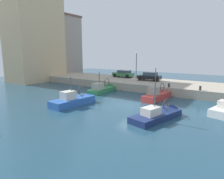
{
  "coord_description": "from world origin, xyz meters",
  "views": [
    {
      "loc": [
        -19.08,
        -10.32,
        5.82
      ],
      "look_at": [
        1.57,
        3.58,
        1.2
      ],
      "focal_mm": 31.38,
      "sensor_mm": 36.0,
      "label": 1
    }
  ],
  "objects_px": {
    "fishing_boat_navy": "(159,117)",
    "mooring_bollard_mid": "(200,88)",
    "fishing_boat_blue": "(75,103)",
    "parked_car_green": "(123,74)",
    "fishing_boat_red": "(158,98)",
    "quay_streetlamp": "(136,61)",
    "fishing_boat_green": "(103,91)",
    "mooring_bollard_north": "(169,85)",
    "parked_car_black": "(150,76)"
  },
  "relations": [
    {
      "from": "fishing_boat_red",
      "to": "parked_car_black",
      "type": "xyz_separation_m",
      "value": [
        7.62,
        4.46,
        1.81
      ]
    },
    {
      "from": "fishing_boat_blue",
      "to": "quay_streetlamp",
      "type": "distance_m",
      "value": 16.8
    },
    {
      "from": "parked_car_black",
      "to": "mooring_bollard_north",
      "type": "bearing_deg",
      "value": -134.4
    },
    {
      "from": "fishing_boat_green",
      "to": "mooring_bollard_mid",
      "type": "xyz_separation_m",
      "value": [
        2.61,
        -13.37,
        1.35
      ]
    },
    {
      "from": "fishing_boat_blue",
      "to": "parked_car_black",
      "type": "relative_size",
      "value": 1.58
    },
    {
      "from": "fishing_boat_navy",
      "to": "mooring_bollard_north",
      "type": "distance_m",
      "value": 10.22
    },
    {
      "from": "fishing_boat_navy",
      "to": "parked_car_black",
      "type": "height_order",
      "value": "fishing_boat_navy"
    },
    {
      "from": "parked_car_black",
      "to": "mooring_bollard_mid",
      "type": "height_order",
      "value": "parked_car_black"
    },
    {
      "from": "fishing_boat_green",
      "to": "mooring_bollard_north",
      "type": "distance_m",
      "value": 9.82
    },
    {
      "from": "fishing_boat_red",
      "to": "mooring_bollard_north",
      "type": "relative_size",
      "value": 11.06
    },
    {
      "from": "fishing_boat_navy",
      "to": "mooring_bollard_north",
      "type": "bearing_deg",
      "value": 13.39
    },
    {
      "from": "mooring_bollard_north",
      "to": "fishing_boat_green",
      "type": "bearing_deg",
      "value": 105.58
    },
    {
      "from": "fishing_boat_green",
      "to": "parked_car_black",
      "type": "bearing_deg",
      "value": -30.55
    },
    {
      "from": "fishing_boat_red",
      "to": "parked_car_black",
      "type": "bearing_deg",
      "value": 30.36
    },
    {
      "from": "fishing_boat_blue",
      "to": "parked_car_green",
      "type": "relative_size",
      "value": 1.52
    },
    {
      "from": "mooring_bollard_mid",
      "to": "quay_streetlamp",
      "type": "relative_size",
      "value": 0.11
    },
    {
      "from": "fishing_boat_green",
      "to": "mooring_bollard_north",
      "type": "relative_size",
      "value": 11.28
    },
    {
      "from": "parked_car_black",
      "to": "fishing_boat_blue",
      "type": "bearing_deg",
      "value": 170.67
    },
    {
      "from": "fishing_boat_blue",
      "to": "mooring_bollard_mid",
      "type": "bearing_deg",
      "value": -47.39
    },
    {
      "from": "fishing_boat_navy",
      "to": "fishing_boat_green",
      "type": "distance_m",
      "value": 13.77
    },
    {
      "from": "fishing_boat_navy",
      "to": "quay_streetlamp",
      "type": "bearing_deg",
      "value": 33.57
    },
    {
      "from": "fishing_boat_navy",
      "to": "parked_car_black",
      "type": "xyz_separation_m",
      "value": [
        14.71,
        7.31,
        1.84
      ]
    },
    {
      "from": "fishing_boat_navy",
      "to": "mooring_bollard_north",
      "type": "relative_size",
      "value": 11.92
    },
    {
      "from": "fishing_boat_green",
      "to": "mooring_bollard_mid",
      "type": "bearing_deg",
      "value": -78.95
    },
    {
      "from": "parked_car_green",
      "to": "mooring_bollard_north",
      "type": "xyz_separation_m",
      "value": [
        -6.45,
        -11.1,
        -0.44
      ]
    },
    {
      "from": "fishing_boat_green",
      "to": "mooring_bollard_mid",
      "type": "relative_size",
      "value": 11.28
    },
    {
      "from": "fishing_boat_red",
      "to": "mooring_bollard_mid",
      "type": "distance_m",
      "value": 5.45
    },
    {
      "from": "fishing_boat_red",
      "to": "mooring_bollard_mid",
      "type": "bearing_deg",
      "value": -58.39
    },
    {
      "from": "mooring_bollard_mid",
      "to": "quay_streetlamp",
      "type": "height_order",
      "value": "quay_streetlamp"
    },
    {
      "from": "parked_car_black",
      "to": "mooring_bollard_north",
      "type": "height_order",
      "value": "parked_car_black"
    },
    {
      "from": "quay_streetlamp",
      "to": "fishing_boat_green",
      "type": "bearing_deg",
      "value": 170.22
    },
    {
      "from": "fishing_boat_navy",
      "to": "parked_car_black",
      "type": "distance_m",
      "value": 16.53
    },
    {
      "from": "fishing_boat_red",
      "to": "mooring_bollard_north",
      "type": "xyz_separation_m",
      "value": [
        2.77,
        -0.5,
        1.35
      ]
    },
    {
      "from": "fishing_boat_red",
      "to": "mooring_bollard_mid",
      "type": "height_order",
      "value": "fishing_boat_red"
    },
    {
      "from": "fishing_boat_red",
      "to": "quay_streetlamp",
      "type": "bearing_deg",
      "value": 41.51
    },
    {
      "from": "parked_car_black",
      "to": "parked_car_green",
      "type": "relative_size",
      "value": 0.96
    },
    {
      "from": "fishing_boat_blue",
      "to": "quay_streetlamp",
      "type": "relative_size",
      "value": 1.3
    },
    {
      "from": "parked_car_black",
      "to": "quay_streetlamp",
      "type": "xyz_separation_m",
      "value": [
        0.79,
        2.98,
        2.52
      ]
    },
    {
      "from": "mooring_bollard_north",
      "to": "quay_streetlamp",
      "type": "xyz_separation_m",
      "value": [
        5.65,
        7.94,
        2.98
      ]
    },
    {
      "from": "mooring_bollard_mid",
      "to": "mooring_bollard_north",
      "type": "bearing_deg",
      "value": 90.0
    },
    {
      "from": "fishing_boat_red",
      "to": "mooring_bollard_north",
      "type": "distance_m",
      "value": 3.12
    },
    {
      "from": "parked_car_green",
      "to": "mooring_bollard_mid",
      "type": "distance_m",
      "value": 16.43
    },
    {
      "from": "fishing_boat_red",
      "to": "fishing_boat_blue",
      "type": "bearing_deg",
      "value": 138.12
    },
    {
      "from": "fishing_boat_navy",
      "to": "fishing_boat_red",
      "type": "xyz_separation_m",
      "value": [
        7.09,
        2.84,
        0.03
      ]
    },
    {
      "from": "parked_car_black",
      "to": "quay_streetlamp",
      "type": "bearing_deg",
      "value": 75.11
    },
    {
      "from": "fishing_boat_red",
      "to": "fishing_boat_blue",
      "type": "relative_size",
      "value": 0.97
    },
    {
      "from": "fishing_boat_red",
      "to": "parked_car_green",
      "type": "xyz_separation_m",
      "value": [
        9.21,
        10.6,
        1.79
      ]
    },
    {
      "from": "fishing_boat_navy",
      "to": "fishing_boat_green",
      "type": "xyz_separation_m",
      "value": [
        7.24,
        11.71,
        0.03
      ]
    },
    {
      "from": "fishing_boat_navy",
      "to": "mooring_bollard_mid",
      "type": "distance_m",
      "value": 10.09
    },
    {
      "from": "fishing_boat_navy",
      "to": "parked_car_green",
      "type": "distance_m",
      "value": 21.21
    }
  ]
}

